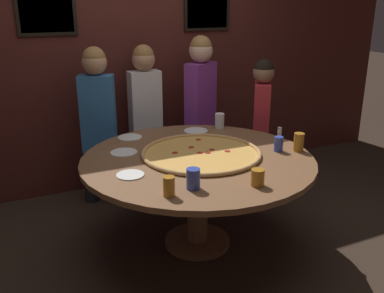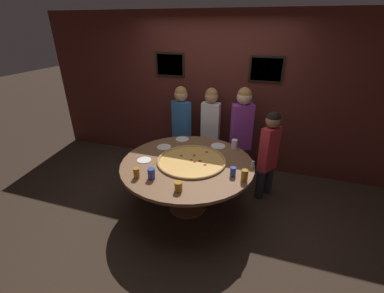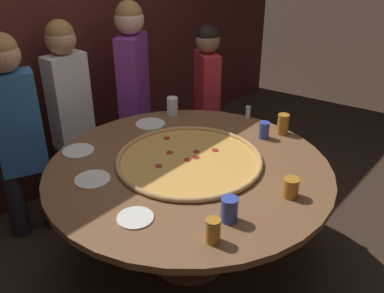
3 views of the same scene
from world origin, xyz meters
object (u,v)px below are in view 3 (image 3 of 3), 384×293
at_px(drink_cup_beside_pizza, 291,187).
at_px(diner_far_left, 207,93).
at_px(giant_pizza, 189,160).
at_px(condiment_shaker, 248,112).
at_px(white_plate_right_side, 93,179).
at_px(diner_far_right, 18,128).
at_px(drink_cup_far_left, 213,231).
at_px(drink_cup_front_edge, 172,106).
at_px(drink_cup_by_shaker, 229,209).
at_px(diner_centre_back, 70,104).
at_px(diner_side_left, 134,84).
at_px(dining_table, 189,182).
at_px(drink_cup_near_right, 283,124).
at_px(white_plate_left_side, 135,218).
at_px(white_plate_far_back, 78,151).
at_px(drink_cup_near_left, 264,130).
at_px(white_plate_near_front, 150,124).

xyz_separation_m(drink_cup_beside_pizza, diner_far_left, (0.89, 1.28, -0.04)).
distance_m(giant_pizza, condiment_shaker, 0.79).
bearing_deg(white_plate_right_side, diner_far_right, 90.53).
distance_m(giant_pizza, drink_cup_far_left, 0.76).
distance_m(drink_cup_front_edge, drink_cup_by_shaker, 1.35).
distance_m(white_plate_right_side, diner_centre_back, 1.00).
relative_size(drink_cup_front_edge, diner_side_left, 0.09).
height_order(dining_table, diner_far_left, diner_far_left).
xyz_separation_m(drink_cup_near_right, white_plate_left_side, (-1.34, 0.08, -0.07)).
relative_size(white_plate_far_back, white_plate_right_side, 0.99).
xyz_separation_m(giant_pizza, white_plate_far_back, (-0.36, 0.64, -0.01)).
bearing_deg(diner_centre_back, drink_cup_near_left, 114.47).
xyz_separation_m(drink_cup_front_edge, white_plate_near_front, (-0.24, 0.01, -0.07)).
bearing_deg(white_plate_far_back, drink_cup_far_left, -96.30).
distance_m(condiment_shaker, diner_centre_back, 1.36).
xyz_separation_m(white_plate_near_front, diner_far_left, (0.73, 0.04, 0.01)).
bearing_deg(giant_pizza, white_plate_far_back, 119.64).
xyz_separation_m(drink_cup_far_left, white_plate_far_back, (0.13, 1.21, -0.06)).
bearing_deg(diner_far_left, white_plate_near_front, -53.77).
bearing_deg(diner_centre_back, white_plate_left_side, 66.26).
height_order(giant_pizza, white_plate_left_side, giant_pizza).
relative_size(drink_cup_by_shaker, drink_cup_far_left, 1.06).
bearing_deg(dining_table, drink_cup_by_shaker, -118.80).
bearing_deg(drink_cup_far_left, white_plate_right_side, 91.67).
distance_m(white_plate_near_front, white_plate_left_side, 1.12).
distance_m(drink_cup_front_edge, diner_far_left, 0.49).
distance_m(drink_cup_near_right, drink_cup_front_edge, 0.85).
distance_m(white_plate_left_side, white_plate_right_side, 0.46).
relative_size(drink_cup_by_shaker, drink_cup_beside_pizza, 1.21).
relative_size(drink_cup_far_left, white_plate_left_side, 0.66).
xyz_separation_m(dining_table, drink_cup_beside_pizza, (0.11, -0.63, 0.17)).
height_order(drink_cup_beside_pizza, white_plate_left_side, drink_cup_beside_pizza).
xyz_separation_m(dining_table, diner_far_left, (1.00, 0.65, 0.13)).
distance_m(dining_table, white_plate_right_side, 0.59).
xyz_separation_m(drink_cup_front_edge, white_plate_right_side, (-0.99, -0.28, -0.07)).
bearing_deg(condiment_shaker, diner_centre_back, 127.41).
bearing_deg(diner_centre_back, condiment_shaker, 127.09).
bearing_deg(white_plate_left_side, drink_cup_near_left, -0.91).
bearing_deg(giant_pizza, drink_cup_far_left, -131.22).
xyz_separation_m(drink_cup_near_left, drink_cup_far_left, (-1.08, -0.39, 0.00)).
relative_size(dining_table, diner_side_left, 1.14).
height_order(drink_cup_near_left, white_plate_left_side, drink_cup_near_left).
bearing_deg(drink_cup_front_edge, drink_cup_beside_pizza, -108.06).
relative_size(drink_cup_front_edge, drink_cup_far_left, 1.11).
relative_size(giant_pizza, diner_far_right, 0.62).
height_order(drink_cup_front_edge, drink_cup_by_shaker, drink_cup_front_edge).
xyz_separation_m(drink_cup_near_right, diner_far_left, (0.23, 0.86, -0.05)).
distance_m(white_plate_left_side, white_plate_far_back, 0.84).
distance_m(giant_pizza, drink_cup_by_shaker, 0.62).
distance_m(dining_table, diner_centre_back, 1.21).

